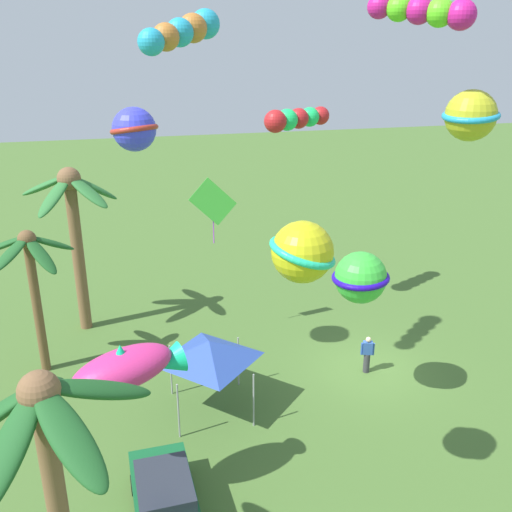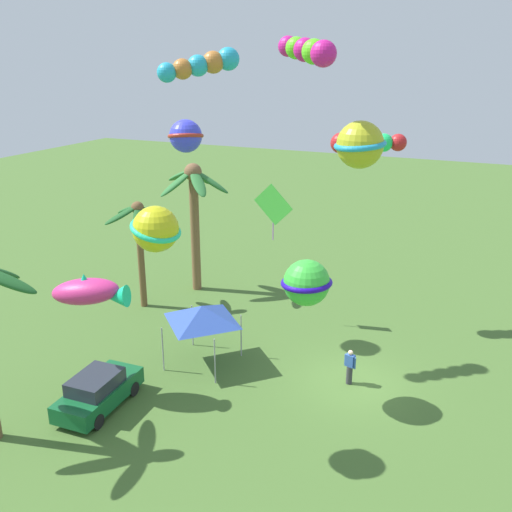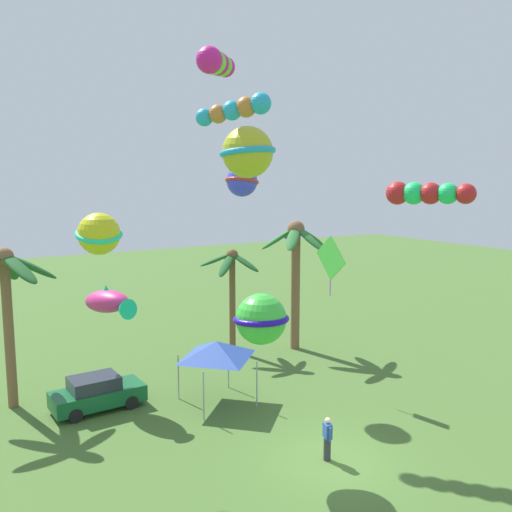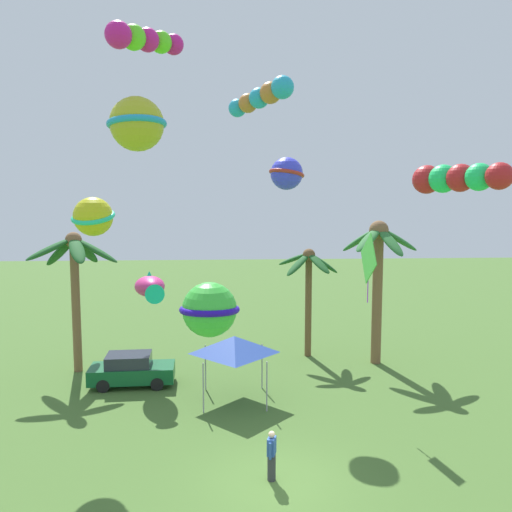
{
  "view_description": "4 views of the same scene",
  "coord_description": "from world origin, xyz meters",
  "px_view_note": "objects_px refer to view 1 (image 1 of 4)",
  "views": [
    {
      "loc": [
        -18.72,
        9.21,
        12.9
      ],
      "look_at": [
        0.11,
        4.71,
        5.4
      ],
      "focal_mm": 40.4,
      "sensor_mm": 36.0,
      "label": 1
    },
    {
      "loc": [
        -21.22,
        -4.9,
        13.24
      ],
      "look_at": [
        -0.8,
        4.2,
        5.45
      ],
      "focal_mm": 40.03,
      "sensor_mm": 36.0,
      "label": 2
    },
    {
      "loc": [
        -11.83,
        -14.07,
        9.93
      ],
      "look_at": [
        -0.18,
        4.86,
        6.82
      ],
      "focal_mm": 38.13,
      "sensor_mm": 36.0,
      "label": 3
    },
    {
      "loc": [
        -1.54,
        -14.99,
        8.68
      ],
      "look_at": [
        -0.28,
        5.0,
        6.5
      ],
      "focal_mm": 36.16,
      "sensor_mm": 36.0,
      "label": 4
    }
  ],
  "objects_px": {
    "kite_ball_2": "(302,252)",
    "kite_diamond_8": "(213,203)",
    "palm_tree_0": "(30,266)",
    "palm_tree_2": "(73,213)",
    "parked_car_0": "(165,498)",
    "kite_tube_7": "(424,11)",
    "spectator_0": "(367,354)",
    "palm_tree_1": "(49,447)",
    "kite_ball_0": "(134,129)",
    "kite_tube_6": "(296,119)",
    "kite_tube_5": "(183,31)",
    "kite_ball_4": "(361,277)",
    "kite_fish_3": "(129,368)",
    "festival_tent": "(209,350)",
    "kite_ball_1": "(471,116)"
  },
  "relations": [
    {
      "from": "palm_tree_0",
      "to": "kite_tube_5",
      "type": "bearing_deg",
      "value": -117.38
    },
    {
      "from": "kite_tube_5",
      "to": "kite_tube_7",
      "type": "bearing_deg",
      "value": -124.1
    },
    {
      "from": "palm_tree_0",
      "to": "kite_diamond_8",
      "type": "xyz_separation_m",
      "value": [
        1.22,
        -7.32,
        1.69
      ]
    },
    {
      "from": "kite_ball_0",
      "to": "kite_tube_7",
      "type": "relative_size",
      "value": 0.96
    },
    {
      "from": "palm_tree_1",
      "to": "kite_fish_3",
      "type": "bearing_deg",
      "value": -21.83
    },
    {
      "from": "spectator_0",
      "to": "kite_fish_3",
      "type": "xyz_separation_m",
      "value": [
        -4.94,
        9.3,
        3.76
      ]
    },
    {
      "from": "kite_tube_6",
      "to": "kite_diamond_8",
      "type": "distance_m",
      "value": 5.38
    },
    {
      "from": "kite_ball_1",
      "to": "kite_tube_6",
      "type": "bearing_deg",
      "value": 12.26
    },
    {
      "from": "palm_tree_0",
      "to": "palm_tree_2",
      "type": "relative_size",
      "value": 0.79
    },
    {
      "from": "palm_tree_1",
      "to": "festival_tent",
      "type": "xyz_separation_m",
      "value": [
        7.88,
        -4.32,
        -2.97
      ]
    },
    {
      "from": "kite_ball_2",
      "to": "kite_diamond_8",
      "type": "distance_m",
      "value": 11.05
    },
    {
      "from": "palm_tree_0",
      "to": "kite_fish_3",
      "type": "height_order",
      "value": "palm_tree_0"
    },
    {
      "from": "kite_ball_0",
      "to": "kite_tube_6",
      "type": "bearing_deg",
      "value": -56.86
    },
    {
      "from": "kite_tube_7",
      "to": "palm_tree_2",
      "type": "bearing_deg",
      "value": 44.46
    },
    {
      "from": "palm_tree_1",
      "to": "kite_tube_5",
      "type": "distance_m",
      "value": 12.47
    },
    {
      "from": "spectator_0",
      "to": "palm_tree_1",
      "type": "bearing_deg",
      "value": 129.24
    },
    {
      "from": "parked_car_0",
      "to": "kite_ball_2",
      "type": "relative_size",
      "value": 2.02
    },
    {
      "from": "parked_car_0",
      "to": "kite_ball_0",
      "type": "height_order",
      "value": "kite_ball_0"
    },
    {
      "from": "festival_tent",
      "to": "kite_ball_4",
      "type": "xyz_separation_m",
      "value": [
        -0.91,
        -5.15,
        2.66
      ]
    },
    {
      "from": "kite_ball_4",
      "to": "kite_tube_6",
      "type": "height_order",
      "value": "kite_tube_6"
    },
    {
      "from": "festival_tent",
      "to": "kite_ball_0",
      "type": "xyz_separation_m",
      "value": [
        2.46,
        1.95,
        7.41
      ]
    },
    {
      "from": "parked_car_0",
      "to": "kite_fish_3",
      "type": "xyz_separation_m",
      "value": [
        0.86,
        0.66,
        3.82
      ]
    },
    {
      "from": "kite_ball_1",
      "to": "kite_ball_4",
      "type": "bearing_deg",
      "value": 50.09
    },
    {
      "from": "palm_tree_2",
      "to": "kite_ball_2",
      "type": "xyz_separation_m",
      "value": [
        -13.1,
        -6.22,
        2.47
      ]
    },
    {
      "from": "parked_car_0",
      "to": "kite_ball_4",
      "type": "relative_size",
      "value": 1.85
    },
    {
      "from": "kite_ball_2",
      "to": "kite_tube_5",
      "type": "distance_m",
      "value": 8.46
    },
    {
      "from": "parked_car_0",
      "to": "kite_ball_1",
      "type": "distance_m",
      "value": 13.87
    },
    {
      "from": "palm_tree_0",
      "to": "festival_tent",
      "type": "distance_m",
      "value": 7.8
    },
    {
      "from": "kite_ball_0",
      "to": "kite_tube_6",
      "type": "height_order",
      "value": "kite_ball_0"
    },
    {
      "from": "kite_ball_0",
      "to": "kite_ball_2",
      "type": "bearing_deg",
      "value": -156.19
    },
    {
      "from": "parked_car_0",
      "to": "kite_tube_7",
      "type": "bearing_deg",
      "value": -75.13
    },
    {
      "from": "festival_tent",
      "to": "kite_fish_3",
      "type": "bearing_deg",
      "value": 145.13
    },
    {
      "from": "palm_tree_2",
      "to": "spectator_0",
      "type": "distance_m",
      "value": 13.91
    },
    {
      "from": "palm_tree_2",
      "to": "kite_ball_4",
      "type": "height_order",
      "value": "palm_tree_2"
    },
    {
      "from": "kite_ball_0",
      "to": "kite_ball_4",
      "type": "xyz_separation_m",
      "value": [
        -3.37,
        -7.1,
        -4.75
      ]
    },
    {
      "from": "palm_tree_0",
      "to": "kite_ball_0",
      "type": "xyz_separation_m",
      "value": [
        -1.79,
        -4.23,
        5.29
      ]
    },
    {
      "from": "kite_ball_4",
      "to": "kite_tube_5",
      "type": "distance_m",
      "value": 9.77
    },
    {
      "from": "parked_car_0",
      "to": "kite_ball_0",
      "type": "relative_size",
      "value": 1.76
    },
    {
      "from": "kite_tube_6",
      "to": "kite_diamond_8",
      "type": "height_order",
      "value": "kite_tube_6"
    },
    {
      "from": "palm_tree_1",
      "to": "spectator_0",
      "type": "height_order",
      "value": "palm_tree_1"
    },
    {
      "from": "palm_tree_0",
      "to": "spectator_0",
      "type": "bearing_deg",
      "value": -104.28
    },
    {
      "from": "kite_ball_2",
      "to": "kite_tube_7",
      "type": "relative_size",
      "value": 0.84
    },
    {
      "from": "spectator_0",
      "to": "kite_ball_4",
      "type": "distance_m",
      "value": 4.93
    },
    {
      "from": "palm_tree_0",
      "to": "kite_fish_3",
      "type": "distance_m",
      "value": 8.88
    },
    {
      "from": "palm_tree_2",
      "to": "kite_ball_0",
      "type": "distance_m",
      "value": 7.29
    },
    {
      "from": "kite_ball_0",
      "to": "kite_tube_5",
      "type": "bearing_deg",
      "value": -127.41
    },
    {
      "from": "kite_fish_3",
      "to": "kite_tube_6",
      "type": "height_order",
      "value": "kite_tube_6"
    },
    {
      "from": "palm_tree_2",
      "to": "kite_tube_6",
      "type": "height_order",
      "value": "kite_tube_6"
    },
    {
      "from": "palm_tree_1",
      "to": "spectator_0",
      "type": "xyz_separation_m",
      "value": [
        8.89,
        -10.88,
        -4.62
      ]
    },
    {
      "from": "palm_tree_0",
      "to": "spectator_0",
      "type": "relative_size",
      "value": 3.79
    }
  ]
}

